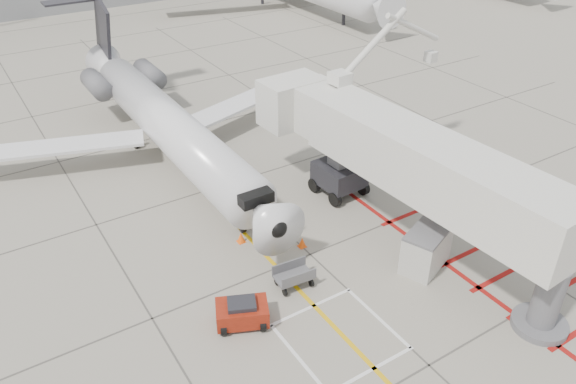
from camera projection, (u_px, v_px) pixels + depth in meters
ground_plane at (363, 303)px, 24.17m from camera, size 260.00×260.00×0.00m
regional_jet at (181, 116)px, 31.49m from camera, size 23.23×29.27×7.67m
jet_bridge at (429, 178)px, 25.53m from camera, size 10.25×19.87×7.76m
pushback_tug at (242, 312)px, 22.86m from camera, size 2.47×2.07×1.23m
baggage_cart at (294, 276)px, 24.88m from camera, size 1.77×1.21×1.06m
ground_power_unit at (426, 248)px, 25.81m from camera, size 2.90×2.30×2.01m
cone_nose at (241, 237)px, 27.75m from camera, size 0.40×0.40×0.55m
cone_side at (302, 242)px, 27.42m from camera, size 0.39×0.39×0.54m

